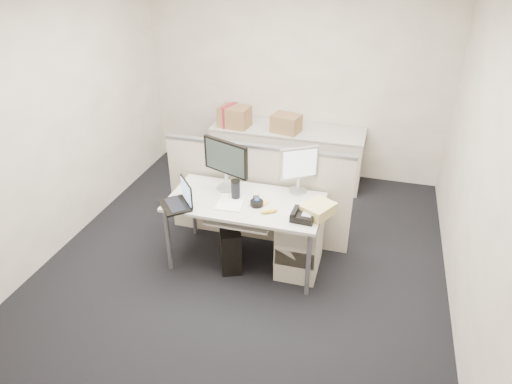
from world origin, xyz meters
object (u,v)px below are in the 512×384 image
(laptop, at_px, (174,195))
(desk_phone, at_px, (303,217))
(monitor_main, at_px, (226,165))
(desk, at_px, (245,207))

(laptop, height_order, desk_phone, laptop)
(monitor_main, xyz_separation_m, desk_phone, (0.85, -0.36, -0.23))
(desk, relative_size, desk_phone, 7.23)
(desk, xyz_separation_m, desk_phone, (0.60, -0.18, 0.10))
(desk, distance_m, monitor_main, 0.45)
(desk, height_order, laptop, laptop)
(monitor_main, height_order, laptop, monitor_main)
(desk, height_order, monitor_main, monitor_main)
(laptop, xyz_separation_m, desk_phone, (1.21, 0.10, -0.09))
(desk, bearing_deg, desk_phone, -16.70)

